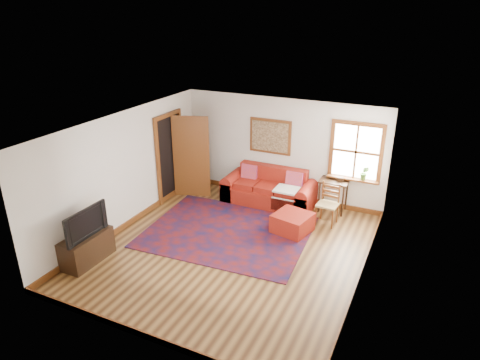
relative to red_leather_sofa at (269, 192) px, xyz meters
The scene contains 13 objects.
ground 2.34m from the red_leather_sofa, 86.79° to the right, with size 5.50×5.50×0.00m, color #442812.
room_envelope 2.69m from the red_leather_sofa, 86.77° to the right, with size 5.04×5.54×2.52m.
window 2.20m from the red_leather_sofa, 11.29° to the left, with size 1.18×0.20×1.38m.
doorway 2.28m from the red_leather_sofa, 165.41° to the right, with size 0.89×1.08×2.14m.
framed_artwork 1.34m from the red_leather_sofa, 113.47° to the left, with size 1.05×0.07×0.85m.
persian_rug 1.79m from the red_leather_sofa, 98.16° to the right, with size 3.34×2.68×0.02m, color #5D100D.
red_leather_sofa is the anchor object (origin of this frame).
red_ottoman 1.51m from the red_leather_sofa, 49.35° to the right, with size 0.72×0.72×0.41m, color maroon.
side_table 1.56m from the red_leather_sofa, ahead, with size 0.64×0.48×0.77m.
ladder_back_chair 1.62m from the red_leather_sofa, 15.33° to the right, with size 0.46×0.44×0.92m.
media_cabinet 4.40m from the red_leather_sofa, 118.89° to the right, with size 0.45×1.01×0.56m, color black.
television 4.46m from the red_leather_sofa, 118.44° to the right, with size 0.99×0.13×0.57m, color black.
candle_hurricane 4.05m from the red_leather_sofa, 121.00° to the right, with size 0.12×0.12×0.18m.
Camera 1 is at (3.27, -6.54, 4.50)m, focal length 32.00 mm.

